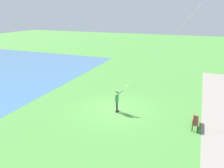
# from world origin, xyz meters

# --- Properties ---
(ground_plane) EXTENTS (120.00, 120.00, 0.00)m
(ground_plane) POSITION_xyz_m (0.00, 0.00, 0.00)
(ground_plane) COLOR #4C8E3D
(walkway_path) EXTENTS (3.10, 32.04, 0.02)m
(walkway_path) POSITION_xyz_m (-7.37, 2.00, 0.01)
(walkway_path) COLOR gray
(walkway_path) RESTS_ON ground
(person_kite_flyer) EXTENTS (0.63, 0.51, 1.83)m
(person_kite_flyer) POSITION_xyz_m (-0.14, 0.25, 1.05)
(person_kite_flyer) COLOR #232328
(person_kite_flyer) RESTS_ON ground
(park_bench_near_walkway) EXTENTS (0.47, 1.51, 0.88)m
(park_bench_near_walkway) POSITION_xyz_m (-5.73, 0.46, 0.51)
(park_bench_near_walkway) COLOR olive
(park_bench_near_walkway) RESTS_ON ground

